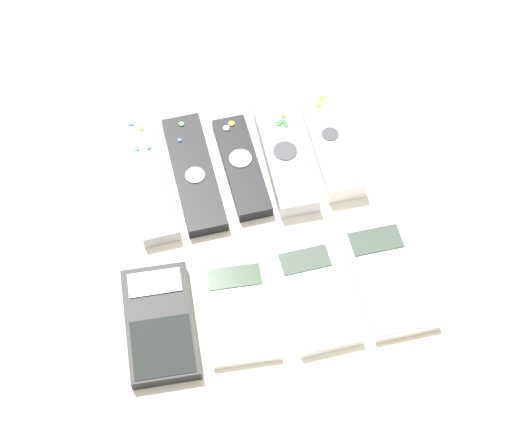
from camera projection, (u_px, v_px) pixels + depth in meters
ground_plane at (260, 242)px, 1.09m from camera, size 3.00×3.00×0.00m
remote_0 at (146, 176)px, 1.13m from camera, size 0.06×0.21×0.02m
remote_1 at (194, 173)px, 1.14m from camera, size 0.06×0.19×0.02m
remote_2 at (240, 167)px, 1.14m from camera, size 0.05×0.16×0.02m
remote_3 at (285, 158)px, 1.15m from camera, size 0.05×0.17×0.03m
remote_4 at (331, 144)px, 1.16m from camera, size 0.05×0.17×0.03m
calculator_0 at (160, 323)px, 1.02m from camera, size 0.09×0.15×0.02m
calculator_1 at (240, 312)px, 1.03m from camera, size 0.09×0.14×0.01m
calculator_2 at (315, 296)px, 1.04m from camera, size 0.08×0.14×0.02m
calculator_3 at (388, 278)px, 1.05m from camera, size 0.08×0.16×0.01m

